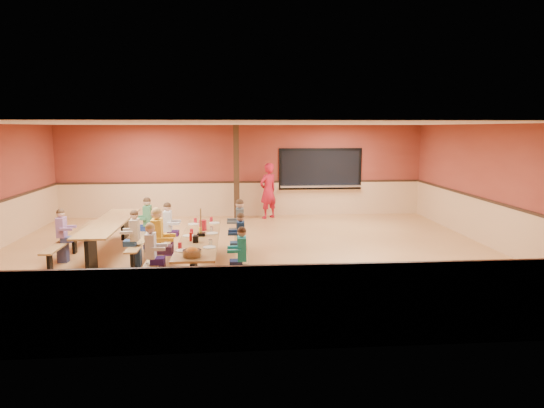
{
  "coord_description": "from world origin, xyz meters",
  "views": [
    {
      "loc": [
        -0.29,
        -10.99,
        2.91
      ],
      "look_at": [
        0.59,
        0.12,
        1.15
      ],
      "focal_mm": 32.0,
      "sensor_mm": 36.0,
      "label": 1
    }
  ],
  "objects": [
    {
      "name": "seated_child_green_sec",
      "position": [
        -2.37,
        0.7,
        0.62
      ],
      "size": [
        0.38,
        0.31,
        1.23
      ],
      "primitive_type": null,
      "color": "#3F8050",
      "rests_on": "ground"
    },
    {
      "name": "chip_bowl",
      "position": [
        -1.01,
        -2.92,
        0.81
      ],
      "size": [
        0.32,
        0.32,
        0.15
      ],
      "primitive_type": null,
      "color": "#FFA428",
      "rests_on": "cafeteria_table_main"
    },
    {
      "name": "cafeteria_table_second",
      "position": [
        -3.2,
        0.38,
        0.53
      ],
      "size": [
        1.91,
        3.7,
        0.74
      ],
      "color": "olive",
      "rests_on": "ground"
    },
    {
      "name": "seated_child_grey_left",
      "position": [
        -1.81,
        0.04,
        0.6
      ],
      "size": [
        0.37,
        0.3,
        1.21
      ],
      "primitive_type": null,
      "color": "silver",
      "rests_on": "ground"
    },
    {
      "name": "seated_child_white_left",
      "position": [
        -1.81,
        -2.28,
        0.6
      ],
      "size": [
        0.36,
        0.3,
        1.19
      ],
      "primitive_type": null,
      "color": "silver",
      "rests_on": "ground"
    },
    {
      "name": "structural_post",
      "position": [
        -0.2,
        4.4,
        1.5
      ],
      "size": [
        0.18,
        0.18,
        3.0
      ],
      "primitive_type": "cube",
      "color": "black",
      "rests_on": "ground"
    },
    {
      "name": "cafeteria_table_main",
      "position": [
        -0.98,
        -1.42,
        0.53
      ],
      "size": [
        1.91,
        3.7,
        0.74
      ],
      "color": "olive",
      "rests_on": "ground"
    },
    {
      "name": "place_settings",
      "position": [
        -0.98,
        -1.42,
        0.8
      ],
      "size": [
        0.65,
        3.3,
        0.11
      ],
      "primitive_type": null,
      "color": "beige",
      "rests_on": "cafeteria_table_main"
    },
    {
      "name": "ground",
      "position": [
        0.0,
        0.0,
        0.0
      ],
      "size": [
        12.0,
        12.0,
        0.0
      ],
      "primitive_type": "plane",
      "color": "#A46E3E",
      "rests_on": "ground"
    },
    {
      "name": "seated_child_char_right",
      "position": [
        -0.16,
        0.1,
        0.63
      ],
      "size": [
        0.39,
        0.32,
        1.25
      ],
      "primitive_type": null,
      "color": "#474E50",
      "rests_on": "ground"
    },
    {
      "name": "seated_adult_yellow",
      "position": [
        -1.81,
        -1.5,
        0.67
      ],
      "size": [
        0.43,
        0.35,
        1.34
      ],
      "primitive_type": null,
      "color": "gold",
      "rests_on": "ground"
    },
    {
      "name": "kitchen_pass_through",
      "position": [
        2.6,
        4.96,
        1.49
      ],
      "size": [
        2.78,
        0.28,
        1.38
      ],
      "color": "black",
      "rests_on": "ground"
    },
    {
      "name": "punch_pitcher",
      "position": [
        -0.96,
        -0.78,
        0.85
      ],
      "size": [
        0.16,
        0.16,
        0.22
      ],
      "primitive_type": "cylinder",
      "color": "red",
      "rests_on": "cafeteria_table_main"
    },
    {
      "name": "seated_child_teal_right",
      "position": [
        -0.16,
        -2.55,
        0.57
      ],
      "size": [
        0.34,
        0.28,
        1.15
      ],
      "primitive_type": null,
      "color": "teal",
      "rests_on": "ground"
    },
    {
      "name": "room_envelope",
      "position": [
        0.0,
        0.0,
        0.69
      ],
      "size": [
        12.04,
        10.04,
        3.02
      ],
      "color": "brown",
      "rests_on": "ground"
    },
    {
      "name": "seated_child_tan_sec",
      "position": [
        -2.37,
        -0.84,
        0.59
      ],
      "size": [
        0.36,
        0.29,
        1.19
      ],
      "primitive_type": null,
      "color": "tan",
      "rests_on": "ground"
    },
    {
      "name": "seated_child_purple_sec",
      "position": [
        -4.02,
        -0.39,
        0.58
      ],
      "size": [
        0.35,
        0.28,
        1.16
      ],
      "primitive_type": null,
      "color": "#875B89",
      "rests_on": "ground"
    },
    {
      "name": "seated_child_navy_right",
      "position": [
        -0.16,
        -1.15,
        0.58
      ],
      "size": [
        0.34,
        0.28,
        1.15
      ],
      "primitive_type": null,
      "color": "navy",
      "rests_on": "ground"
    },
    {
      "name": "standing_woman",
      "position": [
        0.82,
        4.48,
        0.9
      ],
      "size": [
        0.78,
        0.74,
        1.79
      ],
      "primitive_type": "imported",
      "rotation": [
        0.0,
        0.0,
        3.8
      ],
      "color": "#B11426",
      "rests_on": "ground"
    },
    {
      "name": "table_paddle",
      "position": [
        -0.96,
        -1.31,
        0.88
      ],
      "size": [
        0.16,
        0.16,
        0.56
      ],
      "color": "black",
      "rests_on": "cafeteria_table_main"
    },
    {
      "name": "napkin_dispenser",
      "position": [
        -1.03,
        -1.86,
        0.8
      ],
      "size": [
        0.1,
        0.14,
        0.13
      ],
      "primitive_type": "cube",
      "color": "black",
      "rests_on": "cafeteria_table_main"
    },
    {
      "name": "condiment_mustard",
      "position": [
        -0.97,
        -1.29,
        0.82
      ],
      "size": [
        0.06,
        0.06,
        0.17
      ],
      "primitive_type": "cylinder",
      "color": "yellow",
      "rests_on": "cafeteria_table_main"
    },
    {
      "name": "condiment_ketchup",
      "position": [
        -1.13,
        -1.77,
        0.82
      ],
      "size": [
        0.06,
        0.06,
        0.17
      ],
      "primitive_type": "cylinder",
      "color": "#B2140F",
      "rests_on": "cafeteria_table_main"
    }
  ]
}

